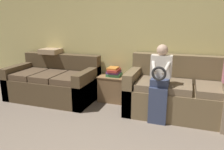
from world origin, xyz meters
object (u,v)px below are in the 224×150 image
Objects in this scene: throw_pillow at (52,51)px; child_left_seated at (160,80)px; couch_side at (54,83)px; book_stack at (114,72)px; couch_main at (193,95)px; side_shelf at (114,88)px.

child_left_seated is at bearing -15.90° from throw_pillow.
couch_side reaches higher than book_stack.
couch_main reaches higher than side_shelf.
throw_pillow is (-1.41, 0.09, 0.32)m from book_stack.
throw_pillow is (-1.41, 0.09, 0.64)m from side_shelf.
throw_pillow is (-2.84, 0.30, 0.55)m from couch_main.
couch_main reaches higher than couch_side.
throw_pillow reaches higher than couch_side.
couch_side is at bearing -55.25° from throw_pillow.
side_shelf is 1.80× the size of book_stack.
book_stack is (-0.93, 0.58, -0.08)m from child_left_seated.
couch_main is 7.06× the size of book_stack.
couch_side is 3.10× the size of side_shelf.
book_stack is (-1.42, 0.21, 0.23)m from couch_main.
child_left_seated reaches higher than book_stack.
throw_pillow is at bearing 174.04° from couch_main.
couch_side is 1.23m from book_stack.
side_shelf is (-0.93, 0.58, -0.39)m from child_left_seated.
throw_pillow is at bearing 176.35° from side_shelf.
couch_main is at bearing -5.96° from throw_pillow.
couch_main is 1.46m from book_stack.
side_shelf is at bearing -171.93° from book_stack.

